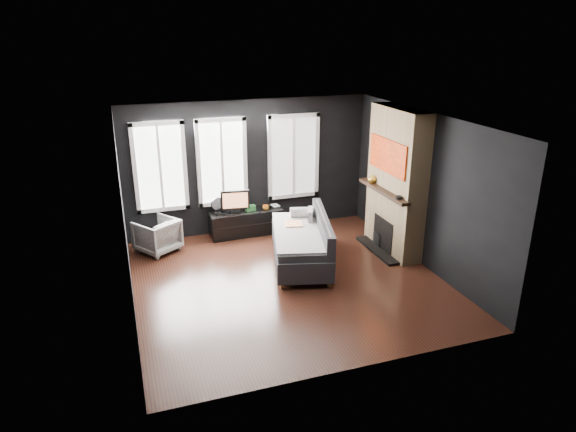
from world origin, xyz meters
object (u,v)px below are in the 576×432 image
object	(u,v)px
armchair	(157,234)
media_console	(246,222)
mug	(266,207)
book	(272,202)
mantel_vase	(372,179)
sofa	(301,240)
monitor	(235,200)

from	to	relation	value
armchair	media_console	xyz separation A→B (m)	(1.80, 0.29, -0.10)
media_console	mug	bearing A→B (deg)	-10.00
media_console	book	distance (m)	0.69
armchair	book	bearing A→B (deg)	154.76
armchair	book	world-z (taller)	book
armchair	mantel_vase	distance (m)	4.21
sofa	media_console	bearing A→B (deg)	124.65
media_console	monitor	distance (m)	0.56
monitor	mantel_vase	size ratio (longest dim) A/B	3.33
armchair	mug	distance (m)	2.23
mantel_vase	armchair	bearing A→B (deg)	167.32
media_console	monitor	xyz separation A→B (m)	(-0.21, -0.02, 0.51)
book	mug	bearing A→B (deg)	-138.89
monitor	mantel_vase	xyz separation A→B (m)	(2.42, -1.17, 0.54)
sofa	armchair	size ratio (longest dim) A/B	2.98
mug	media_console	bearing A→B (deg)	171.75
book	mantel_vase	xyz separation A→B (m)	(1.62, -1.29, 0.70)
book	mantel_vase	distance (m)	2.18
armchair	sofa	bearing A→B (deg)	116.03
sofa	mug	size ratio (longest dim) A/B	16.64
mug	mantel_vase	bearing A→B (deg)	-32.20
media_console	mug	distance (m)	0.52
sofa	mantel_vase	bearing A→B (deg)	30.42
sofa	armchair	bearing A→B (deg)	165.35
mug	armchair	bearing A→B (deg)	-174.01
monitor	sofa	bearing A→B (deg)	-56.99
sofa	mantel_vase	xyz separation A→B (m)	(1.61, 0.45, 0.86)
monitor	mug	world-z (taller)	monitor
sofa	monitor	size ratio (longest dim) A/B	3.59
armchair	mantel_vase	bearing A→B (deg)	132.81
armchair	mug	xyz separation A→B (m)	(2.20, 0.23, 0.22)
media_console	book	size ratio (longest dim) A/B	7.29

